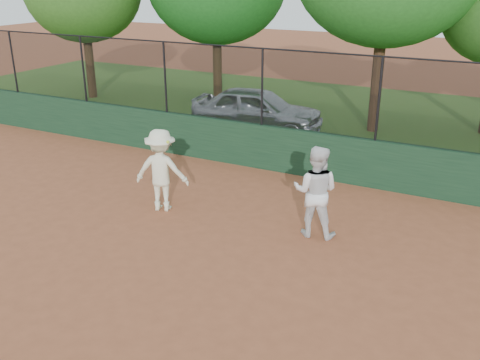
% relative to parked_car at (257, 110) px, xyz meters
% --- Properties ---
extents(ground, '(80.00, 80.00, 0.00)m').
position_rel_parked_car_xyz_m(ground, '(2.10, -9.10, -0.74)').
color(ground, '#995031').
rests_on(ground, ground).
extents(back_wall, '(26.00, 0.20, 1.20)m').
position_rel_parked_car_xyz_m(back_wall, '(2.10, -3.10, -0.14)').
color(back_wall, '#1C3D24').
rests_on(back_wall, ground).
extents(grass_strip, '(36.00, 12.00, 0.01)m').
position_rel_parked_car_xyz_m(grass_strip, '(2.10, 2.90, -0.73)').
color(grass_strip, '#2B4D18').
rests_on(grass_strip, ground).
extents(parked_car, '(4.49, 2.23, 1.47)m').
position_rel_parked_car_xyz_m(parked_car, '(0.00, 0.00, 0.00)').
color(parked_car, '#A1A6AA').
rests_on(parked_car, ground).
extents(player_second, '(1.00, 0.83, 1.87)m').
position_rel_parked_car_xyz_m(player_second, '(4.20, -6.18, 0.20)').
color(player_second, white).
rests_on(player_second, ground).
extents(player_main, '(1.34, 1.00, 1.84)m').
position_rel_parked_car_xyz_m(player_main, '(0.77, -6.53, 0.19)').
color(player_main, '#EFEFCB').
rests_on(player_main, ground).
extents(fence_assembly, '(26.00, 0.06, 2.00)m').
position_rel_parked_car_xyz_m(fence_assembly, '(2.07, -3.10, 1.50)').
color(fence_assembly, black).
rests_on(fence_assembly, back_wall).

